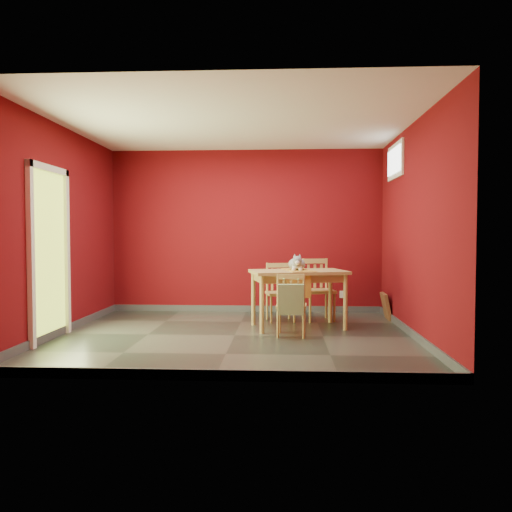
{
  "coord_description": "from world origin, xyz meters",
  "views": [
    {
      "loc": [
        0.61,
        -6.31,
        1.29
      ],
      "look_at": [
        0.25,
        0.45,
        1.0
      ],
      "focal_mm": 35.0,
      "sensor_mm": 36.0,
      "label": 1
    }
  ],
  "objects_px": {
    "picture_frame": "(386,306)",
    "chair_far_right": "(318,289)",
    "tote_bag": "(291,299)",
    "chair_far_left": "(280,291)",
    "dining_table": "(298,278)",
    "cat": "(297,262)",
    "chair_near": "(291,304)"
  },
  "relations": [
    {
      "from": "chair_far_right",
      "to": "picture_frame",
      "type": "height_order",
      "value": "chair_far_right"
    },
    {
      "from": "picture_frame",
      "to": "chair_far_right",
      "type": "bearing_deg",
      "value": -173.77
    },
    {
      "from": "chair_far_left",
      "to": "cat",
      "type": "distance_m",
      "value": 0.76
    },
    {
      "from": "cat",
      "to": "chair_near",
      "type": "bearing_deg",
      "value": -96.85
    },
    {
      "from": "tote_bag",
      "to": "picture_frame",
      "type": "bearing_deg",
      "value": 46.75
    },
    {
      "from": "picture_frame",
      "to": "chair_far_left",
      "type": "bearing_deg",
      "value": -173.27
    },
    {
      "from": "chair_far_right",
      "to": "cat",
      "type": "bearing_deg",
      "value": -118.28
    },
    {
      "from": "dining_table",
      "to": "chair_far_left",
      "type": "bearing_deg",
      "value": 113.98
    },
    {
      "from": "chair_far_right",
      "to": "cat",
      "type": "height_order",
      "value": "cat"
    },
    {
      "from": "chair_far_right",
      "to": "picture_frame",
      "type": "relative_size",
      "value": 2.3
    },
    {
      "from": "chair_far_right",
      "to": "tote_bag",
      "type": "distance_m",
      "value": 1.51
    },
    {
      "from": "tote_bag",
      "to": "cat",
      "type": "height_order",
      "value": "cat"
    },
    {
      "from": "dining_table",
      "to": "chair_far_right",
      "type": "relative_size",
      "value": 1.53
    },
    {
      "from": "chair_far_left",
      "to": "picture_frame",
      "type": "bearing_deg",
      "value": 6.73
    },
    {
      "from": "chair_near",
      "to": "picture_frame",
      "type": "relative_size",
      "value": 1.99
    },
    {
      "from": "tote_bag",
      "to": "dining_table",
      "type": "bearing_deg",
      "value": 82.0
    },
    {
      "from": "chair_far_left",
      "to": "cat",
      "type": "relative_size",
      "value": 1.79
    },
    {
      "from": "chair_far_right",
      "to": "tote_bag",
      "type": "xyz_separation_m",
      "value": [
        -0.43,
        -1.45,
        0.03
      ]
    },
    {
      "from": "dining_table",
      "to": "cat",
      "type": "bearing_deg",
      "value": 123.22
    },
    {
      "from": "dining_table",
      "to": "picture_frame",
      "type": "relative_size",
      "value": 3.52
    },
    {
      "from": "tote_bag",
      "to": "picture_frame",
      "type": "relative_size",
      "value": 1.09
    },
    {
      "from": "tote_bag",
      "to": "chair_far_right",
      "type": "bearing_deg",
      "value": 73.64
    },
    {
      "from": "cat",
      "to": "dining_table",
      "type": "bearing_deg",
      "value": -55.95
    },
    {
      "from": "chair_far_left",
      "to": "chair_near",
      "type": "bearing_deg",
      "value": -82.7
    },
    {
      "from": "chair_far_left",
      "to": "cat",
      "type": "xyz_separation_m",
      "value": [
        0.24,
        -0.54,
        0.48
      ]
    },
    {
      "from": "chair_far_right",
      "to": "tote_bag",
      "type": "height_order",
      "value": "chair_far_right"
    },
    {
      "from": "chair_near",
      "to": "cat",
      "type": "height_order",
      "value": "cat"
    },
    {
      "from": "chair_far_right",
      "to": "chair_near",
      "type": "height_order",
      "value": "chair_far_right"
    },
    {
      "from": "tote_bag",
      "to": "picture_frame",
      "type": "xyz_separation_m",
      "value": [
        1.47,
        1.57,
        -0.3
      ]
    },
    {
      "from": "chair_far_left",
      "to": "chair_far_right",
      "type": "bearing_deg",
      "value": 7.65
    },
    {
      "from": "chair_far_left",
      "to": "picture_frame",
      "type": "distance_m",
      "value": 1.64
    },
    {
      "from": "dining_table",
      "to": "picture_frame",
      "type": "xyz_separation_m",
      "value": [
        1.36,
        0.76,
        -0.5
      ]
    }
  ]
}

